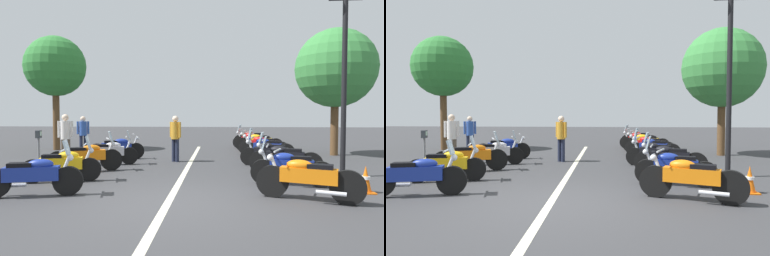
{
  "view_description": "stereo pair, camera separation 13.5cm",
  "coord_description": "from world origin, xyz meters",
  "views": [
    {
      "loc": [
        -6.49,
        -0.98,
        1.76
      ],
      "look_at": [
        6.42,
        0.0,
        1.23
      ],
      "focal_mm": 31.41,
      "sensor_mm": 36.0,
      "label": 1
    },
    {
      "loc": [
        -6.49,
        -1.11,
        1.76
      ],
      "look_at": [
        6.42,
        0.0,
        1.23
      ],
      "focal_mm": 31.41,
      "sensor_mm": 36.0,
      "label": 2
    }
  ],
  "objects": [
    {
      "name": "motorcycle_right_row_8",
      "position": [
        12.33,
        -2.88,
        0.46
      ],
      "size": [
        0.82,
        1.99,
        1.19
      ],
      "rotation": [
        0.0,
        0.0,
        1.34
      ],
      "color": "black",
      "rests_on": "ground_plane"
    },
    {
      "name": "motorcycle_right_row_1",
      "position": [
        1.89,
        -2.77,
        0.46
      ],
      "size": [
        0.77,
        1.98,
        1.2
      ],
      "rotation": [
        0.0,
        0.0,
        1.37
      ],
      "color": "black",
      "rests_on": "ground_plane"
    },
    {
      "name": "bystander_1",
      "position": [
        5.04,
        4.41,
        1.03
      ],
      "size": [
        0.32,
        0.52,
        1.76
      ],
      "rotation": [
        0.0,
        0.0,
        3.38
      ],
      "color": "brown",
      "rests_on": "ground_plane"
    },
    {
      "name": "traffic_cone_0",
      "position": [
        1.21,
        -4.28,
        0.29
      ],
      "size": [
        0.36,
        0.36,
        0.61
      ],
      "color": "orange",
      "rests_on": "ground_plane"
    },
    {
      "name": "lane_centre_stripe",
      "position": [
        4.1,
        0.0,
        0.0
      ],
      "size": [
        14.98,
        0.16,
        0.01
      ],
      "primitive_type": "cube",
      "color": "beige",
      "rests_on": "ground_plane"
    },
    {
      "name": "motorcycle_right_row_2",
      "position": [
        3.45,
        -2.93,
        0.48
      ],
      "size": [
        0.88,
        2.06,
        1.23
      ],
      "rotation": [
        0.0,
        0.0,
        1.29
      ],
      "color": "black",
      "rests_on": "ground_plane"
    },
    {
      "name": "motorcycle_right_row_6",
      "position": [
        9.25,
        -2.9,
        0.46
      ],
      "size": [
        0.86,
        2.15,
        1.01
      ],
      "rotation": [
        0.0,
        0.0,
        1.32
      ],
      "color": "black",
      "rests_on": "ground_plane"
    },
    {
      "name": "motorcycle_left_row_2",
      "position": [
        3.41,
        3.0,
        0.48
      ],
      "size": [
        1.11,
        2.06,
        1.22
      ],
      "rotation": [
        0.0,
        0.0,
        -1.13
      ],
      "color": "black",
      "rests_on": "ground_plane"
    },
    {
      "name": "motorcycle_left_row_3",
      "position": [
        4.83,
        2.77,
        0.46
      ],
      "size": [
        0.81,
        2.02,
        1.19
      ],
      "rotation": [
        0.0,
        0.0,
        -1.31
      ],
      "color": "black",
      "rests_on": "ground_plane"
    },
    {
      "name": "roadside_tree_1",
      "position": [
        8.28,
        -5.98,
        3.7
      ],
      "size": [
        3.34,
        3.34,
        5.39
      ],
      "color": "brown",
      "rests_on": "ground_plane"
    },
    {
      "name": "motorcycle_right_row_3",
      "position": [
        4.97,
        -2.75,
        0.46
      ],
      "size": [
        0.84,
        2.04,
        1.2
      ],
      "rotation": [
        0.0,
        0.0,
        1.33
      ],
      "color": "black",
      "rests_on": "ground_plane"
    },
    {
      "name": "bystander_0",
      "position": [
        5.8,
        0.57,
        1.0
      ],
      "size": [
        0.35,
        0.45,
        1.7
      ],
      "rotation": [
        0.0,
        0.0,
        5.65
      ],
      "color": "#1E2338",
      "rests_on": "ground_plane"
    },
    {
      "name": "street_lamp_twin_globe",
      "position": [
        3.16,
        -4.49,
        3.55
      ],
      "size": [
        0.32,
        1.22,
        5.26
      ],
      "color": "black",
      "rests_on": "ground_plane"
    },
    {
      "name": "motorcycle_left_row_0",
      "position": [
        0.32,
        2.92,
        0.46
      ],
      "size": [
        0.82,
        2.06,
        1.21
      ],
      "rotation": [
        0.0,
        0.0,
        -1.3
      ],
      "color": "black",
      "rests_on": "ground_plane"
    },
    {
      "name": "motorcycle_right_row_4",
      "position": [
        6.37,
        -2.85,
        0.48
      ],
      "size": [
        0.88,
        1.98,
        1.23
      ],
      "rotation": [
        0.0,
        0.0,
        1.28
      ],
      "color": "black",
      "rests_on": "ground_plane"
    },
    {
      "name": "motorcycle_right_row_0",
      "position": [
        0.43,
        -2.81,
        0.47
      ],
      "size": [
        0.99,
        2.04,
        1.02
      ],
      "rotation": [
        0.0,
        0.0,
        1.2
      ],
      "color": "black",
      "rests_on": "ground_plane"
    },
    {
      "name": "motorcycle_left_row_1",
      "position": [
        1.87,
        3.02,
        0.46
      ],
      "size": [
        0.82,
        1.95,
        1.2
      ],
      "rotation": [
        0.0,
        0.0,
        -1.28
      ],
      "color": "black",
      "rests_on": "ground_plane"
    },
    {
      "name": "motorcycle_left_row_4",
      "position": [
        6.26,
        2.91,
        0.46
      ],
      "size": [
        0.87,
        2.08,
        1.0
      ],
      "rotation": [
        0.0,
        0.0,
        -1.28
      ],
      "color": "black",
      "rests_on": "ground_plane"
    },
    {
      "name": "ground_plane",
      "position": [
        0.0,
        0.0,
        0.0
      ],
      "size": [
        80.0,
        80.0,
        0.0
      ],
      "primitive_type": "plane",
      "color": "#38383A"
    },
    {
      "name": "roadside_tree_0",
      "position": [
        9.44,
        6.92,
        4.07
      ],
      "size": [
        2.92,
        2.92,
        5.56
      ],
      "color": "brown",
      "rests_on": "ground_plane"
    },
    {
      "name": "motorcycle_right_row_7",
      "position": [
        10.76,
        -2.78,
        0.46
      ],
      "size": [
        0.95,
        2.08,
        1.2
      ],
      "rotation": [
        0.0,
        0.0,
        1.25
      ],
      "color": "black",
      "rests_on": "ground_plane"
    },
    {
      "name": "bystander_2",
      "position": [
        7.8,
        4.9,
        0.98
      ],
      "size": [
        0.32,
        0.48,
        1.67
      ],
      "rotation": [
        0.0,
        0.0,
        0.47
      ],
      "color": "#1E2338",
      "rests_on": "ground_plane"
    },
    {
      "name": "parking_meter",
      "position": [
        2.83,
        4.18,
        0.9
      ],
      "size": [
        0.19,
        0.15,
        1.29
      ],
      "rotation": [
        0.0,
        0.0,
        -1.45
      ],
      "color": "slate",
      "rests_on": "ground_plane"
    },
    {
      "name": "motorcycle_right_row_5",
      "position": [
        7.88,
        -2.9,
        0.45
      ],
      "size": [
        1.02,
        2.05,
        0.99
      ],
      "rotation": [
        0.0,
        0.0,
        1.19
      ],
      "color": "black",
      "rests_on": "ground_plane"
    }
  ]
}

